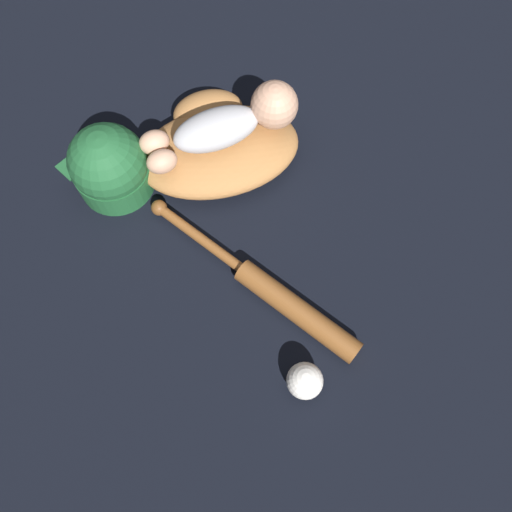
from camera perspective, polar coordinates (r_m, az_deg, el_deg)
The scene contains 6 objects.
ground_plane at distance 1.22m, azimuth -2.38°, elevation 13.46°, with size 6.00×6.00×0.00m, color black.
baseball_glove at distance 1.16m, azimuth -4.48°, elevation 12.60°, with size 0.37×0.29×0.09m.
baby_figure at distance 1.08m, azimuth -2.74°, elevation 15.02°, with size 0.35×0.13×0.10m.
baseball_bat at distance 1.01m, azimuth 2.31°, elevation -4.38°, with size 0.33×0.45×0.05m.
baseball at distance 0.96m, azimuth 5.60°, elevation -14.01°, with size 0.07×0.07×0.07m.
baseball_cap at distance 1.13m, azimuth -16.36°, elevation 9.80°, with size 0.22×0.24×0.17m.
Camera 1 is at (-0.16, -0.70, 0.98)m, focal length 35.00 mm.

